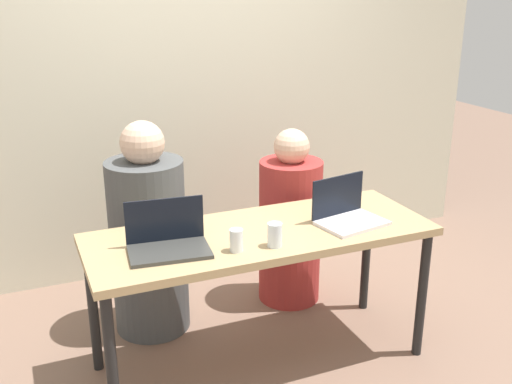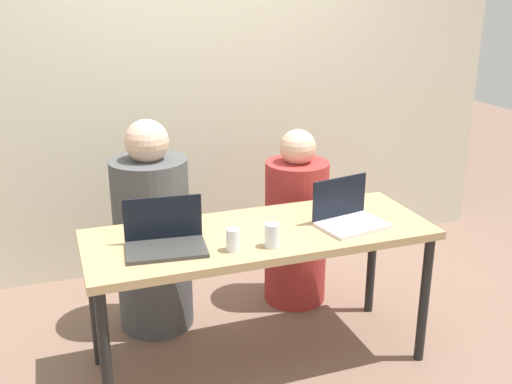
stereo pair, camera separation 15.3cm
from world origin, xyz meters
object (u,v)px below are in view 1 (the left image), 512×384
Objects in this scene: person_on_left at (149,240)px; laptop_front_left at (168,240)px; water_glass_left at (236,242)px; laptop_front_right at (347,213)px; water_glass_center at (275,236)px; person_on_right at (290,226)px.

person_on_left is 0.66m from laptop_front_left.
laptop_front_left is at bearing 73.73° from person_on_left.
water_glass_left is (0.28, -0.13, -0.00)m from laptop_front_left.
water_glass_left is at bearing 95.67° from person_on_left.
person_on_left is 3.33× the size of laptop_front_right.
water_glass_center is (-0.46, -0.12, -0.00)m from laptop_front_right.
person_on_left is at bearing 108.25° from water_glass_left.
laptop_front_left reaches higher than water_glass_center.
laptop_front_left is at bearing 45.76° from person_on_right.
laptop_front_right is at bearing 102.74° from person_on_right.
laptop_front_left reaches higher than water_glass_left.
person_on_right is at bearing 39.86° from laptop_front_left.
laptop_front_right is 0.92m from laptop_front_left.
person_on_right is 2.85× the size of laptop_front_left.
water_glass_center is at bearing -5.85° from water_glass_left.
person_on_left reaches higher than water_glass_center.
person_on_right is 9.68× the size of water_glass_center.
water_glass_left is 0.18m from water_glass_center.
laptop_front_right is (0.88, -0.63, 0.25)m from person_on_left.
person_on_left is 0.90m from water_glass_center.
person_on_left is at bearing 119.32° from water_glass_center.
water_glass_left is (-0.63, -0.73, 0.30)m from person_on_right.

